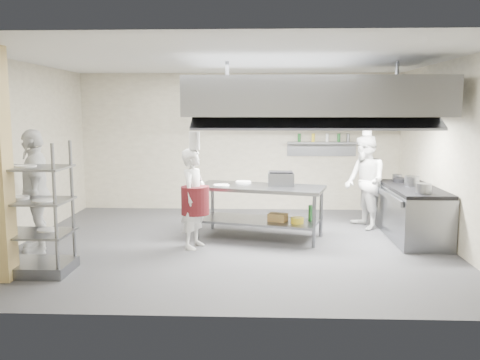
{
  "coord_description": "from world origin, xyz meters",
  "views": [
    {
      "loc": [
        0.45,
        -8.19,
        2.2
      ],
      "look_at": [
        0.12,
        0.2,
        1.04
      ],
      "focal_mm": 38.0,
      "sensor_mm": 36.0,
      "label": 1
    }
  ],
  "objects_px": {
    "cooking_range": "(412,214)",
    "stockpot": "(412,181)",
    "chef_line": "(365,182)",
    "pass_rack": "(24,208)",
    "island": "(259,212)",
    "chef_plating": "(35,191)",
    "chef_head": "(194,199)",
    "griddle": "(281,179)"
  },
  "relations": [
    {
      "from": "cooking_range",
      "to": "stockpot",
      "type": "bearing_deg",
      "value": 90.77
    },
    {
      "from": "chef_line",
      "to": "stockpot",
      "type": "xyz_separation_m",
      "value": [
        0.67,
        -0.62,
        0.11
      ]
    },
    {
      "from": "pass_rack",
      "to": "stockpot",
      "type": "xyz_separation_m",
      "value": [
        5.79,
        2.2,
        0.09
      ]
    },
    {
      "from": "island",
      "to": "pass_rack",
      "type": "bearing_deg",
      "value": -131.71
    },
    {
      "from": "chef_line",
      "to": "island",
      "type": "bearing_deg",
      "value": -82.68
    },
    {
      "from": "chef_plating",
      "to": "stockpot",
      "type": "height_order",
      "value": "chef_plating"
    },
    {
      "from": "pass_rack",
      "to": "chef_head",
      "type": "distance_m",
      "value": 2.51
    },
    {
      "from": "cooking_range",
      "to": "griddle",
      "type": "bearing_deg",
      "value": 179.23
    },
    {
      "from": "island",
      "to": "chef_line",
      "type": "xyz_separation_m",
      "value": [
        1.95,
        0.78,
        0.42
      ]
    },
    {
      "from": "island",
      "to": "cooking_range",
      "type": "height_order",
      "value": "island"
    },
    {
      "from": "chef_line",
      "to": "cooking_range",
      "type": "bearing_deg",
      "value": 29.05
    },
    {
      "from": "island",
      "to": "chef_line",
      "type": "distance_m",
      "value": 2.14
    },
    {
      "from": "chef_plating",
      "to": "chef_line",
      "type": "bearing_deg",
      "value": 86.16
    },
    {
      "from": "pass_rack",
      "to": "chef_head",
      "type": "height_order",
      "value": "pass_rack"
    },
    {
      "from": "pass_rack",
      "to": "griddle",
      "type": "height_order",
      "value": "pass_rack"
    },
    {
      "from": "island",
      "to": "cooking_range",
      "type": "xyz_separation_m",
      "value": [
        2.63,
        0.06,
        -0.04
      ]
    },
    {
      "from": "chef_line",
      "to": "stockpot",
      "type": "distance_m",
      "value": 0.92
    },
    {
      "from": "cooking_range",
      "to": "chef_line",
      "type": "relative_size",
      "value": 1.14
    },
    {
      "from": "chef_plating",
      "to": "stockpot",
      "type": "distance_m",
      "value": 6.2
    },
    {
      "from": "chef_head",
      "to": "chef_line",
      "type": "bearing_deg",
      "value": -46.24
    },
    {
      "from": "pass_rack",
      "to": "chef_line",
      "type": "height_order",
      "value": "pass_rack"
    },
    {
      "from": "island",
      "to": "stockpot",
      "type": "bearing_deg",
      "value": 18.73
    },
    {
      "from": "island",
      "to": "pass_rack",
      "type": "height_order",
      "value": "pass_rack"
    },
    {
      "from": "pass_rack",
      "to": "chef_head",
      "type": "xyz_separation_m",
      "value": [
        2.12,
        1.35,
        -0.09
      ]
    },
    {
      "from": "chef_plating",
      "to": "griddle",
      "type": "xyz_separation_m",
      "value": [
        3.82,
        1.14,
        0.06
      ]
    },
    {
      "from": "island",
      "to": "chef_head",
      "type": "relative_size",
      "value": 1.36
    },
    {
      "from": "pass_rack",
      "to": "cooking_range",
      "type": "height_order",
      "value": "pass_rack"
    },
    {
      "from": "pass_rack",
      "to": "stockpot",
      "type": "height_order",
      "value": "pass_rack"
    },
    {
      "from": "island",
      "to": "chef_plating",
      "type": "bearing_deg",
      "value": -147.66
    },
    {
      "from": "island",
      "to": "cooking_range",
      "type": "bearing_deg",
      "value": 16.65
    },
    {
      "from": "chef_plating",
      "to": "griddle",
      "type": "relative_size",
      "value": 4.34
    },
    {
      "from": "cooking_range",
      "to": "stockpot",
      "type": "xyz_separation_m",
      "value": [
        -0.0,
        0.1,
        0.57
      ]
    },
    {
      "from": "cooking_range",
      "to": "griddle",
      "type": "xyz_separation_m",
      "value": [
        -2.26,
        0.03,
        0.6
      ]
    },
    {
      "from": "griddle",
      "to": "cooking_range",
      "type": "bearing_deg",
      "value": -1.07
    },
    {
      "from": "pass_rack",
      "to": "griddle",
      "type": "bearing_deg",
      "value": 31.52
    },
    {
      "from": "cooking_range",
      "to": "griddle",
      "type": "height_order",
      "value": "griddle"
    },
    {
      "from": "pass_rack",
      "to": "stockpot",
      "type": "bearing_deg",
      "value": 21.12
    },
    {
      "from": "chef_head",
      "to": "chef_line",
      "type": "distance_m",
      "value": 3.34
    },
    {
      "from": "cooking_range",
      "to": "chef_line",
      "type": "bearing_deg",
      "value": 133.37
    },
    {
      "from": "island",
      "to": "chef_line",
      "type": "height_order",
      "value": "chef_line"
    },
    {
      "from": "pass_rack",
      "to": "chef_plating",
      "type": "bearing_deg",
      "value": 106.61
    },
    {
      "from": "pass_rack",
      "to": "griddle",
      "type": "relative_size",
      "value": 4.04
    }
  ]
}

